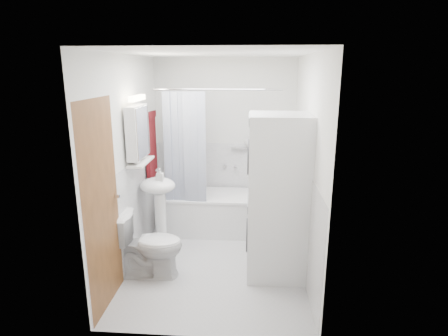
# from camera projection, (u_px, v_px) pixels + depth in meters

# --- Properties ---
(floor) EXTENTS (2.60, 2.60, 0.00)m
(floor) POSITION_uv_depth(u_px,v_px,m) (217.00, 262.00, 4.48)
(floor) COLOR #BABABF
(floor) RESTS_ON ground
(room_walls) EXTENTS (2.60, 2.60, 2.60)m
(room_walls) POSITION_uv_depth(u_px,v_px,m) (216.00, 140.00, 4.10)
(room_walls) COLOR silver
(room_walls) RESTS_ON ground
(wainscot) EXTENTS (1.98, 2.58, 2.58)m
(wainscot) POSITION_uv_depth(u_px,v_px,m) (219.00, 206.00, 4.61)
(wainscot) COLOR white
(wainscot) RESTS_ON ground
(door) EXTENTS (0.05, 2.00, 2.00)m
(door) POSITION_uv_depth(u_px,v_px,m) (118.00, 196.00, 3.77)
(door) COLOR brown
(door) RESTS_ON ground
(bathtub) EXTENTS (1.42, 0.67, 0.54)m
(bathtub) POSITION_uv_depth(u_px,v_px,m) (220.00, 211.00, 5.30)
(bathtub) COLOR silver
(bathtub) RESTS_ON ground
(tub_spout) EXTENTS (0.04, 0.12, 0.04)m
(tub_spout) POSITION_uv_depth(u_px,v_px,m) (235.00, 167.00, 5.46)
(tub_spout) COLOR silver
(tub_spout) RESTS_ON room_walls
(curtain_rod) EXTENTS (1.60, 0.02, 0.02)m
(curtain_rod) POSITION_uv_depth(u_px,v_px,m) (218.00, 89.00, 4.60)
(curtain_rod) COLOR silver
(curtain_rod) RESTS_ON room_walls
(shower_curtain) EXTENTS (0.55, 0.02, 1.45)m
(shower_curtain) POSITION_uv_depth(u_px,v_px,m) (185.00, 149.00, 4.82)
(shower_curtain) COLOR #142047
(shower_curtain) RESTS_ON curtain_rod
(sink) EXTENTS (0.44, 0.37, 1.04)m
(sink) POSITION_uv_depth(u_px,v_px,m) (159.00, 197.00, 4.65)
(sink) COLOR white
(sink) RESTS_ON ground
(medicine_cabinet) EXTENTS (0.13, 0.50, 0.71)m
(medicine_cabinet) POSITION_uv_depth(u_px,v_px,m) (138.00, 131.00, 4.25)
(medicine_cabinet) COLOR silver
(medicine_cabinet) RESTS_ON room_walls
(shelf) EXTENTS (0.18, 0.54, 0.02)m
(shelf) POSITION_uv_depth(u_px,v_px,m) (141.00, 162.00, 4.34)
(shelf) COLOR silver
(shelf) RESTS_ON room_walls
(shower_caddy) EXTENTS (0.22, 0.06, 0.02)m
(shower_caddy) POSITION_uv_depth(u_px,v_px,m) (239.00, 148.00, 5.37)
(shower_caddy) COLOR silver
(shower_caddy) RESTS_ON room_walls
(towel) EXTENTS (0.07, 0.37, 0.89)m
(towel) POSITION_uv_depth(u_px,v_px,m) (151.00, 144.00, 4.95)
(towel) COLOR #5A0D11
(towel) RESTS_ON room_walls
(washer_dryer) EXTENTS (0.65, 0.64, 1.80)m
(washer_dryer) POSITION_uv_depth(u_px,v_px,m) (277.00, 197.00, 4.05)
(washer_dryer) COLOR silver
(washer_dryer) RESTS_ON ground
(toilet) EXTENTS (0.76, 0.45, 0.73)m
(toilet) POSITION_uv_depth(u_px,v_px,m) (149.00, 245.00, 4.12)
(toilet) COLOR white
(toilet) RESTS_ON ground
(soap_pump) EXTENTS (0.08, 0.17, 0.08)m
(soap_pump) POSITION_uv_depth(u_px,v_px,m) (160.00, 179.00, 4.53)
(soap_pump) COLOR gray
(soap_pump) RESTS_ON sink
(shelf_bottle) EXTENTS (0.07, 0.18, 0.07)m
(shelf_bottle) POSITION_uv_depth(u_px,v_px,m) (137.00, 161.00, 4.18)
(shelf_bottle) COLOR gray
(shelf_bottle) RESTS_ON shelf
(shelf_cup) EXTENTS (0.10, 0.09, 0.10)m
(shelf_cup) POSITION_uv_depth(u_px,v_px,m) (143.00, 154.00, 4.44)
(shelf_cup) COLOR gray
(shelf_cup) RESTS_ON shelf
(shampoo_a) EXTENTS (0.13, 0.17, 0.13)m
(shampoo_a) POSITION_uv_depth(u_px,v_px,m) (249.00, 143.00, 5.34)
(shampoo_a) COLOR gray
(shampoo_a) RESTS_ON shower_caddy
(shampoo_b) EXTENTS (0.08, 0.21, 0.08)m
(shampoo_b) POSITION_uv_depth(u_px,v_px,m) (257.00, 144.00, 5.34)
(shampoo_b) COLOR #2A46A9
(shampoo_b) RESTS_ON shower_caddy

